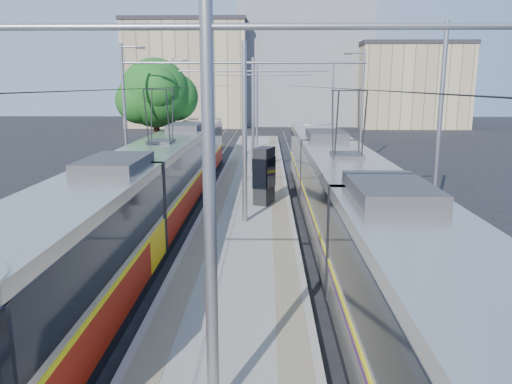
{
  "coord_description": "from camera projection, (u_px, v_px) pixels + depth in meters",
  "views": [
    {
      "loc": [
        0.87,
        -11.4,
        5.7
      ],
      "look_at": [
        0.46,
        7.55,
        1.6
      ],
      "focal_mm": 35.0,
      "sensor_mm": 36.0,
      "label": 1
    }
  ],
  "objects": [
    {
      "name": "ground",
      "position": [
        231.0,
        319.0,
        12.37
      ],
      "size": [
        160.0,
        160.0,
        0.0
      ],
      "primitive_type": "plane",
      "color": "black",
      "rests_on": "ground"
    },
    {
      "name": "platform",
      "position": [
        252.0,
        182.0,
        28.95
      ],
      "size": [
        4.0,
        50.0,
        0.3
      ],
      "primitive_type": "cube",
      "color": "gray",
      "rests_on": "ground"
    },
    {
      "name": "tactile_strip_left",
      "position": [
        227.0,
        179.0,
        28.95
      ],
      "size": [
        0.7,
        50.0,
        0.01
      ],
      "primitive_type": "cube",
      "color": "gray",
      "rests_on": "platform"
    },
    {
      "name": "tactile_strip_right",
      "position": [
        277.0,
        180.0,
        28.88
      ],
      "size": [
        0.7,
        50.0,
        0.01
      ],
      "primitive_type": "cube",
      "color": "gray",
      "rests_on": "platform"
    },
    {
      "name": "rails",
      "position": [
        252.0,
        184.0,
        28.98
      ],
      "size": [
        8.71,
        70.0,
        0.03
      ],
      "color": "gray",
      "rests_on": "ground"
    },
    {
      "name": "tram_left",
      "position": [
        162.0,
        180.0,
        21.31
      ],
      "size": [
        2.43,
        32.33,
        5.5
      ],
      "color": "black",
      "rests_on": "ground"
    },
    {
      "name": "tram_right",
      "position": [
        345.0,
        198.0,
        17.3
      ],
      "size": [
        2.43,
        30.53,
        5.5
      ],
      "color": "black",
      "rests_on": "ground"
    },
    {
      "name": "catenary",
      "position": [
        250.0,
        108.0,
        25.24
      ],
      "size": [
        9.2,
        70.0,
        7.0
      ],
      "color": "gray",
      "rests_on": "platform"
    },
    {
      "name": "street_lamps",
      "position": [
        254.0,
        109.0,
        32.0
      ],
      "size": [
        15.18,
        38.22,
        8.0
      ],
      "color": "gray",
      "rests_on": "ground"
    },
    {
      "name": "shelter",
      "position": [
        264.0,
        174.0,
        22.82
      ],
      "size": [
        1.08,
        1.35,
        2.6
      ],
      "rotation": [
        0.0,
        0.0,
        -0.34
      ],
      "color": "black",
      "rests_on": "platform"
    },
    {
      "name": "tree",
      "position": [
        160.0,
        94.0,
        33.86
      ],
      "size": [
        5.13,
        4.74,
        7.45
      ],
      "color": "#382314",
      "rests_on": "ground"
    },
    {
      "name": "building_left",
      "position": [
        190.0,
        74.0,
        69.71
      ],
      "size": [
        16.32,
        12.24,
        14.19
      ],
      "color": "tan",
      "rests_on": "ground"
    },
    {
      "name": "building_centre",
      "position": [
        302.0,
        63.0,
        72.93
      ],
      "size": [
        18.36,
        14.28,
        17.5
      ],
      "color": "gray",
      "rests_on": "ground"
    },
    {
      "name": "building_right",
      "position": [
        408.0,
        85.0,
        67.44
      ],
      "size": [
        14.28,
        10.2,
        11.13
      ],
      "color": "tan",
      "rests_on": "ground"
    }
  ]
}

